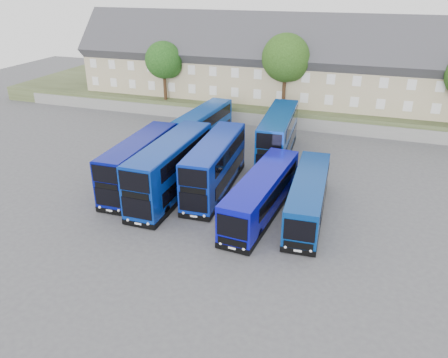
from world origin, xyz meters
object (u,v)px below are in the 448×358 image
Objects in this scene: dd_front_left at (140,164)px; tree_west at (165,61)px; coach_east_a at (262,195)px; tree_mid at (287,60)px; dd_front_mid at (171,170)px.

tree_west reaches higher than dd_front_left.
coach_east_a is 24.50m from tree_mid.
dd_front_left is 23.43m from tree_west.
coach_east_a is at bearing -50.28° from tree_west.
tree_mid is at bearing 102.27° from coach_east_a.
dd_front_left is at bearing 178.05° from coach_east_a.
tree_west is (-7.69, 21.58, 4.91)m from dd_front_left.
tree_west is at bearing 108.63° from dd_front_left.
tree_west is 16.04m from tree_mid.
dd_front_left is 0.92× the size of dd_front_mid.
tree_mid is at bearing 68.40° from dd_front_left.
dd_front_mid is (3.28, -0.57, 0.20)m from dd_front_left.
tree_mid reaches higher than tree_west.
dd_front_left is 3.33m from dd_front_mid.
tree_west reaches higher than coach_east_a.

